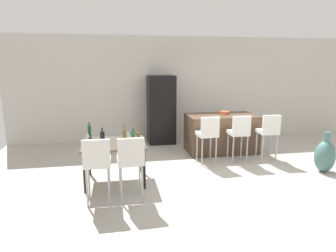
{
  "coord_description": "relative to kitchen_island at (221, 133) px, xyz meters",
  "views": [
    {
      "loc": [
        -2.05,
        -5.39,
        2.1
      ],
      "look_at": [
        -1.01,
        0.42,
        0.85
      ],
      "focal_mm": 30.63,
      "sensor_mm": 36.0,
      "label": 1
    }
  ],
  "objects": [
    {
      "name": "wine_bottle_near",
      "position": [
        -2.25,
        -1.76,
        0.41
      ],
      "size": [
        0.07,
        0.07,
        0.32
      ],
      "color": "#194723",
      "rests_on": "dining_table"
    },
    {
      "name": "floor_vase",
      "position": [
        1.55,
        -1.71,
        -0.13
      ],
      "size": [
        0.39,
        0.39,
        0.82
      ],
      "color": "#47706B",
      "rests_on": "ground_plane"
    },
    {
      "name": "back_wall",
      "position": [
        -0.45,
        1.55,
        0.99
      ],
      "size": [
        10.0,
        0.12,
        2.9
      ],
      "primitive_type": "cube",
      "color": "beige",
      "rests_on": "ground_plane"
    },
    {
      "name": "refrigerator",
      "position": [
        -1.32,
        1.11,
        0.46
      ],
      "size": [
        0.72,
        0.68,
        1.84
      ],
      "primitive_type": "cube",
      "color": "black",
      "rests_on": "ground_plane"
    },
    {
      "name": "kitchen_island",
      "position": [
        0.0,
        0.0,
        0.0
      ],
      "size": [
        1.67,
        0.93,
        0.92
      ],
      "primitive_type": "cube",
      "color": "#4C3828",
      "rests_on": "ground_plane"
    },
    {
      "name": "wine_bottle_far",
      "position": [
        -3.04,
        -1.06,
        0.41
      ],
      "size": [
        0.06,
        0.06,
        0.32
      ],
      "color": "#194723",
      "rests_on": "dining_table"
    },
    {
      "name": "wine_glass_left",
      "position": [
        -3.05,
        -1.33,
        0.4
      ],
      "size": [
        0.07,
        0.07,
        0.17
      ],
      "color": "silver",
      "rests_on": "dining_table"
    },
    {
      "name": "dining_table",
      "position": [
        -2.58,
        -1.47,
        0.21
      ],
      "size": [
        1.11,
        0.96,
        0.74
      ],
      "color": "#4C4238",
      "rests_on": "ground_plane"
    },
    {
      "name": "wine_bottle_corner",
      "position": [
        -2.77,
        -1.57,
        0.4
      ],
      "size": [
        0.08,
        0.08,
        0.3
      ],
      "color": "black",
      "rests_on": "dining_table"
    },
    {
      "name": "bar_chair_middle",
      "position": [
        0.09,
        -0.84,
        0.24
      ],
      "size": [
        0.41,
        0.41,
        1.05
      ],
      "color": "white",
      "rests_on": "ground_plane"
    },
    {
      "name": "wine_glass_middle",
      "position": [
        -2.32,
        -1.3,
        0.4
      ],
      "size": [
        0.07,
        0.07,
        0.17
      ],
      "color": "silver",
      "rests_on": "dining_table"
    },
    {
      "name": "fruit_bowl",
      "position": [
        0.11,
        0.09,
        0.5
      ],
      "size": [
        0.22,
        0.22,
        0.07
      ],
      "primitive_type": "cylinder",
      "color": "#C6512D",
      "rests_on": "kitchen_island"
    },
    {
      "name": "bar_chair_left",
      "position": [
        -0.61,
        -0.84,
        0.24
      ],
      "size": [
        0.43,
        0.43,
        1.05
      ],
      "color": "white",
      "rests_on": "ground_plane"
    },
    {
      "name": "dining_chair_near",
      "position": [
        -2.83,
        -2.31,
        0.24
      ],
      "size": [
        0.4,
        0.4,
        1.05
      ],
      "color": "white",
      "rests_on": "ground_plane"
    },
    {
      "name": "wine_bottle_right",
      "position": [
        -2.39,
        -1.51,
        0.4
      ],
      "size": [
        0.07,
        0.07,
        0.33
      ],
      "color": "brown",
      "rests_on": "dining_table"
    },
    {
      "name": "dining_chair_far",
      "position": [
        -2.33,
        -2.31,
        0.24
      ],
      "size": [
        0.42,
        0.42,
        1.05
      ],
      "color": "white",
      "rests_on": "ground_plane"
    },
    {
      "name": "bar_chair_right",
      "position": [
        0.79,
        -0.84,
        0.24
      ],
      "size": [
        0.42,
        0.42,
        1.05
      ],
      "color": "white",
      "rests_on": "ground_plane"
    },
    {
      "name": "ground_plane",
      "position": [
        -0.45,
        -1.15,
        -0.46
      ],
      "size": [
        10.0,
        10.0,
        0.0
      ],
      "primitive_type": "plane",
      "color": "#ADA89E"
    },
    {
      "name": "wine_bottle_end",
      "position": [
        -2.15,
        -1.62,
        0.39
      ],
      "size": [
        0.06,
        0.06,
        0.31
      ],
      "color": "brown",
      "rests_on": "dining_table"
    }
  ]
}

